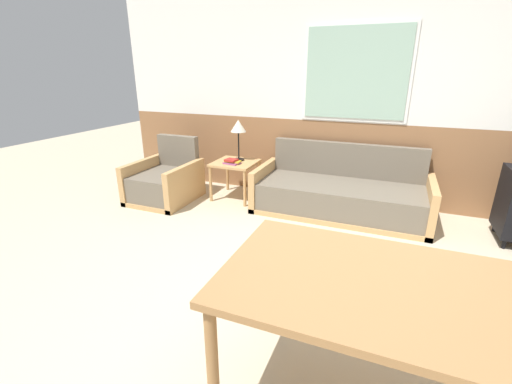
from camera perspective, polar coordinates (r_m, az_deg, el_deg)
ground_plane at (r=2.62m, az=10.30°, el=-21.30°), size 16.00×16.00×0.00m
wall_back at (r=4.61m, az=18.53°, el=14.52°), size 7.20×0.09×2.70m
couch at (r=4.37m, az=13.82°, el=-0.43°), size 2.09×0.88×0.82m
armchair at (r=4.85m, az=-14.91°, el=1.53°), size 0.78×0.87×0.83m
side_table at (r=4.71m, az=-3.49°, el=4.11°), size 0.57×0.57×0.52m
table_lamp at (r=4.68m, az=-2.97°, el=10.56°), size 0.21×0.21×0.55m
book_stack at (r=4.59m, az=-4.03°, el=5.07°), size 0.22×0.18×0.06m
dining_table at (r=1.82m, az=26.36°, el=-16.49°), size 1.92×0.93×0.76m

